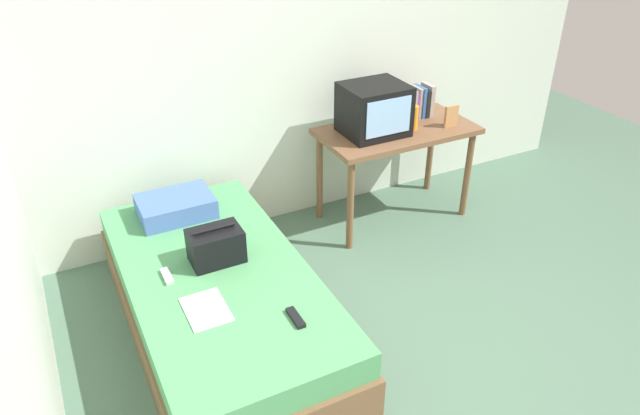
% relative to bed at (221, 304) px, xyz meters
% --- Properties ---
extents(ground_plane, '(8.00, 8.00, 0.00)m').
position_rel_bed_xyz_m(ground_plane, '(1.02, -0.85, -0.23)').
color(ground_plane, '#4C6B56').
extents(wall_back, '(5.20, 0.10, 2.60)m').
position_rel_bed_xyz_m(wall_back, '(1.02, 1.15, 1.07)').
color(wall_back, silver).
rests_on(wall_back, ground).
extents(bed, '(1.00, 2.00, 0.47)m').
position_rel_bed_xyz_m(bed, '(0.00, 0.00, 0.00)').
color(bed, brown).
rests_on(bed, ground).
extents(desk, '(1.16, 0.60, 0.75)m').
position_rel_bed_xyz_m(desk, '(1.64, 0.70, 0.42)').
color(desk, brown).
rests_on(desk, ground).
extents(tv, '(0.44, 0.39, 0.36)m').
position_rel_bed_xyz_m(tv, '(1.44, 0.71, 0.70)').
color(tv, black).
rests_on(tv, desk).
extents(water_bottle, '(0.06, 0.06, 0.18)m').
position_rel_bed_xyz_m(water_bottle, '(1.74, 0.63, 0.61)').
color(water_bottle, orange).
rests_on(water_bottle, desk).
extents(book_row, '(0.20, 0.16, 0.24)m').
position_rel_bed_xyz_m(book_row, '(1.92, 0.83, 0.63)').
color(book_row, gray).
rests_on(book_row, desk).
extents(picture_frame, '(0.11, 0.02, 0.16)m').
position_rel_bed_xyz_m(picture_frame, '(2.02, 0.55, 0.60)').
color(picture_frame, '#B27F4C').
rests_on(picture_frame, desk).
extents(pillow, '(0.47, 0.34, 0.13)m').
position_rel_bed_xyz_m(pillow, '(-0.04, 0.69, 0.30)').
color(pillow, '#4766AD').
rests_on(pillow, bed).
extents(handbag, '(0.30, 0.20, 0.23)m').
position_rel_bed_xyz_m(handbag, '(0.04, 0.10, 0.34)').
color(handbag, black).
rests_on(handbag, bed).
extents(magazine, '(0.21, 0.29, 0.01)m').
position_rel_bed_xyz_m(magazine, '(-0.16, -0.30, 0.24)').
color(magazine, white).
rests_on(magazine, bed).
extents(remote_dark, '(0.04, 0.16, 0.02)m').
position_rel_bed_xyz_m(remote_dark, '(0.22, -0.57, 0.25)').
color(remote_dark, black).
rests_on(remote_dark, bed).
extents(remote_silver, '(0.04, 0.14, 0.02)m').
position_rel_bed_xyz_m(remote_silver, '(-0.27, 0.06, 0.25)').
color(remote_silver, '#B7B7BC').
rests_on(remote_silver, bed).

